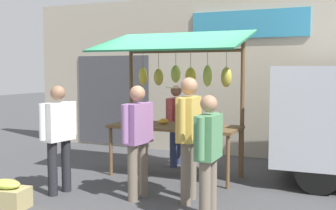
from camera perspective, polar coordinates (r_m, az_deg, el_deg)
The scene contains 9 objects.
ground_plane at distance 7.39m, azimuth 0.95°, elevation -9.52°, with size 40.00×40.00×0.00m, color #424244.
street_backdrop at distance 9.24m, azimuth 6.00°, elevation 3.98°, with size 9.00×0.30×3.40m.
market_stall at distance 7.20m, azimuth 1.32°, elevation 2.62°, with size 2.50×1.46×2.50m.
vendor_with_sunhat at distance 8.02m, azimuth 1.09°, elevation -1.91°, with size 0.40×0.67×1.53m.
shopper_with_ponytail at distance 5.15m, azimuth 5.46°, elevation -5.97°, with size 0.22×0.67×1.52m.
shopper_in_striped_shirt at distance 5.81m, azimuth 2.82°, elevation -3.34°, with size 0.26×0.72×1.72m.
shopper_with_shopping_bag at distance 5.98m, azimuth -4.10°, elevation -3.91°, with size 0.27×0.69×1.61m.
shopper_in_grey_tee at distance 6.41m, azimuth -14.49°, elevation -3.52°, with size 0.30×0.68×1.60m.
produce_crate_near at distance 6.09m, azimuth -20.96°, elevation -11.26°, with size 0.62×0.44×0.39m.
Camera 1 is at (-2.76, 6.60, 1.83)m, focal length 45.32 mm.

